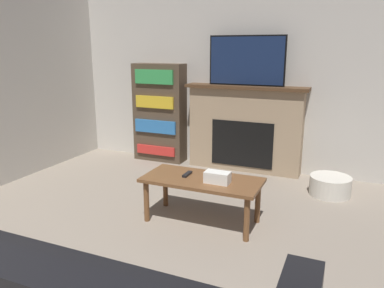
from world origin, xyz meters
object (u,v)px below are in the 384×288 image
(fireplace, at_px, (245,128))
(bookshelf, at_px, (160,113))
(tv, at_px, (247,61))
(storage_basket, at_px, (330,186))
(coffee_table, at_px, (202,184))

(fireplace, relative_size, bookshelf, 1.15)
(bookshelf, bearing_deg, fireplace, 1.09)
(fireplace, xyz_separation_m, tv, (0.00, -0.02, 0.86))
(bookshelf, relative_size, storage_basket, 3.10)
(tv, xyz_separation_m, bookshelf, (-1.23, -0.00, -0.73))
(fireplace, height_order, coffee_table, fireplace)
(tv, distance_m, coffee_table, 1.93)
(tv, distance_m, storage_basket, 1.78)
(coffee_table, bearing_deg, bookshelf, 128.65)
(tv, height_order, bookshelf, tv)
(coffee_table, bearing_deg, fireplace, 92.27)
(tv, bearing_deg, bookshelf, -179.83)
(tv, xyz_separation_m, coffee_table, (0.07, -1.62, -1.05))
(fireplace, distance_m, coffee_table, 1.65)
(storage_basket, bearing_deg, tv, 157.60)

